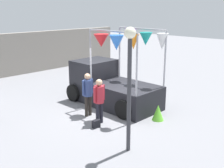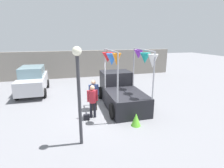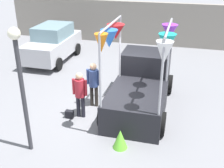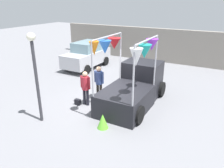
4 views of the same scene
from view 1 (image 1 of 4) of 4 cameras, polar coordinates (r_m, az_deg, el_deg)
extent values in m
plane|color=slate|center=(11.29, -1.47, -5.96)|extent=(60.00, 60.00, 0.00)
cube|color=black|center=(11.69, 2.97, -2.63)|extent=(1.90, 2.60, 1.00)
cube|color=black|center=(12.94, -3.65, 0.96)|extent=(1.80, 1.40, 1.80)
cube|color=#8CB2C6|center=(12.84, -3.69, 2.91)|extent=(1.76, 1.37, 0.60)
cylinder|color=black|center=(12.75, -7.84, -1.79)|extent=(0.22, 0.76, 0.76)
cylinder|color=black|center=(13.95, -1.68, -0.17)|extent=(0.22, 0.76, 0.76)
cylinder|color=black|center=(10.62, 2.39, -5.17)|extent=(0.22, 0.76, 0.76)
cylinder|color=black|center=(12.03, 8.47, -2.87)|extent=(0.22, 0.76, 0.76)
cylinder|color=#A5A5AD|center=(11.55, -4.37, 5.43)|extent=(0.07, 0.07, 2.25)
cylinder|color=#A5A5AD|center=(12.75, 1.55, 6.39)|extent=(0.07, 0.07, 2.25)
cylinder|color=#A5A5AD|center=(9.88, 5.05, 3.74)|extent=(0.07, 0.07, 2.25)
cylinder|color=#A5A5AD|center=(11.25, 10.72, 4.95)|extent=(0.07, 0.07, 2.25)
cylinder|color=#A5A5AD|center=(10.53, -0.02, 10.69)|extent=(0.07, 2.44, 0.07)
cylinder|color=#A5A5AD|center=(11.83, 6.00, 11.10)|extent=(0.07, 2.44, 0.07)
cone|color=orange|center=(9.85, 4.39, 8.55)|extent=(0.45, 0.45, 0.54)
cone|color=white|center=(11.25, 10.17, 8.48)|extent=(0.67, 0.67, 0.65)
cone|color=blue|center=(10.40, 0.92, 8.40)|extent=(0.76, 0.76, 0.56)
cone|color=teal|center=(11.72, 6.86, 9.10)|extent=(0.65, 0.65, 0.53)
cone|color=red|center=(10.97, -2.20, 8.83)|extent=(0.79, 0.79, 0.50)
cone|color=purple|center=(12.22, 3.82, 9.98)|extent=(0.72, 0.72, 0.47)
cylinder|color=black|center=(10.17, -2.95, -6.03)|extent=(0.13, 0.13, 0.79)
cylinder|color=black|center=(10.29, -2.21, -5.77)|extent=(0.13, 0.13, 0.79)
cylinder|color=#B22633|center=(10.00, -2.62, -2.11)|extent=(0.34, 0.34, 0.63)
sphere|color=tan|center=(9.88, -2.65, 0.29)|extent=(0.24, 0.24, 0.24)
cylinder|color=#B22633|center=(9.85, -3.56, -2.20)|extent=(0.09, 0.09, 0.56)
cylinder|color=#B22633|center=(10.13, -1.72, -1.67)|extent=(0.09, 0.09, 0.56)
cylinder|color=#2D2823|center=(10.90, -5.22, -4.54)|extent=(0.13, 0.13, 0.81)
cylinder|color=#2D2823|center=(11.01, -4.51, -4.32)|extent=(0.13, 0.13, 0.81)
cylinder|color=#33477F|center=(10.73, -4.95, -0.78)|extent=(0.34, 0.34, 0.64)
sphere|color=tan|center=(10.62, -5.01, 1.52)|extent=(0.24, 0.24, 0.24)
cylinder|color=#33477F|center=(10.59, -5.86, -0.84)|extent=(0.09, 0.09, 0.58)
cylinder|color=#33477F|center=(10.86, -4.08, -0.39)|extent=(0.09, 0.09, 0.58)
cube|color=black|center=(9.97, -3.25, -8.07)|extent=(0.28, 0.16, 0.28)
cylinder|color=#333338|center=(7.92, 3.48, -2.74)|extent=(0.12, 0.12, 3.28)
sphere|color=#F2EDCC|center=(7.56, 3.70, 10.33)|extent=(0.32, 0.32, 0.32)
cube|color=gray|center=(18.13, -21.31, 5.36)|extent=(18.00, 0.36, 2.60)
cone|color=#66CC33|center=(10.67, 9.33, -5.74)|extent=(0.56, 0.56, 0.60)
camera|label=2|loc=(5.38, 55.24, 6.76)|focal=28.00mm
camera|label=3|loc=(9.84, 52.15, 16.06)|focal=45.00mm
camera|label=4|loc=(12.10, 48.88, 13.07)|focal=35.00mm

